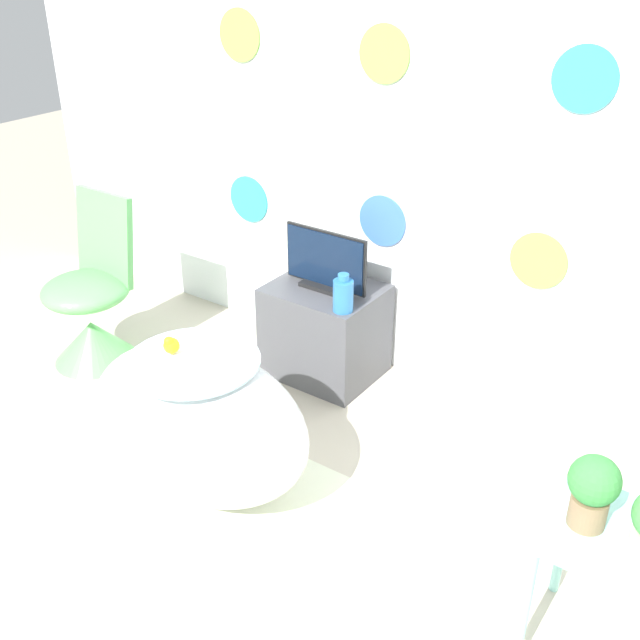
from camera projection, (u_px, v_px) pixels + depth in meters
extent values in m
plane|color=#BCB29E|center=(32.00, 635.00, 2.38)|extent=(12.00, 12.00, 0.00)
cube|color=white|center=(385.00, 103.00, 3.27)|extent=(4.52, 0.04, 2.60)
cylinder|color=#33B2BF|center=(249.00, 199.00, 3.93)|extent=(0.25, 0.01, 0.25)
cylinder|color=#3F72CC|center=(382.00, 221.00, 3.49)|extent=(0.25, 0.01, 0.25)
cylinder|color=#8CCC4C|center=(538.00, 261.00, 3.11)|extent=(0.25, 0.01, 0.25)
cylinder|color=#8CCC4C|center=(239.00, 35.00, 3.55)|extent=(0.25, 0.01, 0.25)
cylinder|color=#8CCC4C|center=(383.00, 54.00, 3.16)|extent=(0.25, 0.01, 0.25)
cylinder|color=#33B2BF|center=(585.00, 79.00, 2.73)|extent=(0.25, 0.01, 0.25)
cube|color=silver|center=(192.00, 502.00, 2.92)|extent=(1.13, 0.96, 0.01)
ellipsoid|color=white|center=(198.00, 421.00, 2.90)|extent=(0.97, 0.62, 0.59)
cylinder|color=#B2DBEA|center=(193.00, 361.00, 2.77)|extent=(0.51, 0.51, 0.01)
sphere|color=yellow|center=(171.00, 346.00, 2.77)|extent=(0.06, 0.06, 0.06)
sphere|color=yellow|center=(169.00, 341.00, 2.75)|extent=(0.04, 0.04, 0.04)
cone|color=orange|center=(165.00, 343.00, 2.74)|extent=(0.02, 0.02, 0.02)
cone|color=#66C166|center=(94.00, 341.00, 3.82)|extent=(0.41, 0.41, 0.21)
ellipsoid|color=#66C166|center=(85.00, 291.00, 3.69)|extent=(0.43, 0.43, 0.15)
cube|color=#66C166|center=(105.00, 237.00, 3.70)|extent=(0.37, 0.10, 0.46)
cube|color=#4C4C51|center=(325.00, 331.00, 3.66)|extent=(0.52, 0.43, 0.47)
cube|color=white|center=(300.00, 333.00, 3.47)|extent=(0.44, 0.01, 0.13)
cube|color=black|center=(325.00, 286.00, 3.54)|extent=(0.23, 0.12, 0.02)
cube|color=black|center=(326.00, 259.00, 3.48)|extent=(0.44, 0.01, 0.28)
cube|color=#0F1E38|center=(325.00, 259.00, 3.47)|extent=(0.42, 0.01, 0.26)
cylinder|color=#2D72B7|center=(343.00, 296.00, 3.30)|extent=(0.09, 0.09, 0.15)
cylinder|color=#2D72B7|center=(343.00, 278.00, 3.26)|extent=(0.05, 0.05, 0.03)
cube|color=#99E0D8|center=(618.00, 537.00, 2.11)|extent=(0.40, 0.39, 0.02)
cylinder|color=#99E0D8|center=(525.00, 607.00, 2.20)|extent=(0.03, 0.03, 0.46)
cylinder|color=#99E0D8|center=(564.00, 538.00, 2.44)|extent=(0.03, 0.03, 0.46)
cylinder|color=#8C6B4C|center=(588.00, 511.00, 2.12)|extent=(0.11, 0.11, 0.10)
sphere|color=#3D8E42|center=(595.00, 480.00, 2.07)|extent=(0.15, 0.15, 0.15)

